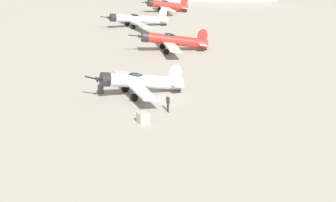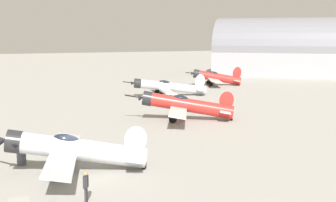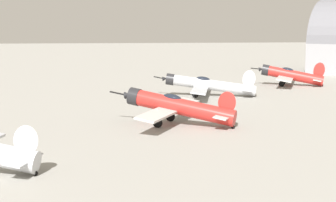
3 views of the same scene
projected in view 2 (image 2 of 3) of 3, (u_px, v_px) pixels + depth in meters
The scene contains 8 objects.
ground_plane at pixel (81, 172), 29.64m from camera, with size 400.00×400.00×0.00m, color gray.
airplane_foreground at pixel (72, 149), 29.35m from camera, with size 11.03×10.01×3.04m.
airplane_mid_apron at pixel (184, 105), 47.35m from camera, with size 11.50×10.65×3.19m.
airplane_far_line at pixel (168, 87), 66.25m from camera, with size 13.61×11.97×3.22m.
airplane_outer_stand at pixel (215, 77), 80.27m from camera, with size 11.05×9.88×3.40m.
ground_crew_mechanic at pixel (86, 184), 24.01m from camera, with size 0.62×0.39×1.71m.
fuel_drum at pixel (21, 158), 31.20m from camera, with size 0.66×0.66×0.90m.
distant_hangar at pixel (283, 55), 100.60m from camera, with size 30.53×31.97×15.04m.
Camera 2 is at (28.58, -6.13, 8.84)m, focal length 48.61 mm.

